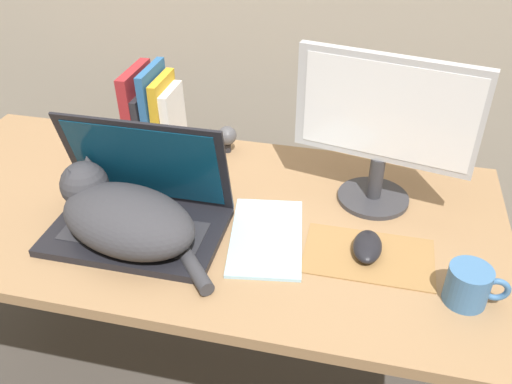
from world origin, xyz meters
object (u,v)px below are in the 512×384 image
object	(u,v)px
cat	(122,215)
notepad	(266,237)
computer_mouse	(367,246)
webcam	(227,136)
book_row	(154,115)
external_monitor	(384,125)
mug	(469,285)
laptop	(140,210)

from	to	relation	value
cat	notepad	distance (m)	0.32
computer_mouse	cat	bearing A→B (deg)	-172.15
webcam	book_row	bearing A→B (deg)	-169.49
computer_mouse	webcam	xyz separation A→B (m)	(-0.42, 0.36, 0.03)
book_row	webcam	distance (m)	0.21
external_monitor	mug	xyz separation A→B (m)	(0.20, -0.31, -0.17)
cat	notepad	xyz separation A→B (m)	(0.31, 0.08, -0.06)
laptop	cat	distance (m)	0.06
cat	mug	distance (m)	0.73
external_monitor	book_row	size ratio (longest dim) A/B	1.66
notepad	webcam	distance (m)	0.41
laptop	notepad	xyz separation A→B (m)	(0.29, 0.03, -0.05)
computer_mouse	book_row	distance (m)	0.70
external_monitor	webcam	size ratio (longest dim) A/B	5.29
laptop	computer_mouse	xyz separation A→B (m)	(0.52, 0.02, -0.03)
cat	external_monitor	xyz separation A→B (m)	(0.54, 0.28, 0.14)
external_monitor	computer_mouse	size ratio (longest dim) A/B	3.85
book_row	webcam	world-z (taller)	book_row
cat	computer_mouse	bearing A→B (deg)	7.85
computer_mouse	book_row	xyz separation A→B (m)	(-0.61, 0.32, 0.09)
laptop	book_row	xyz separation A→B (m)	(-0.10, 0.35, 0.06)
laptop	notepad	distance (m)	0.30
computer_mouse	notepad	xyz separation A→B (m)	(-0.23, 0.00, -0.02)
book_row	notepad	size ratio (longest dim) A/B	0.84
book_row	mug	world-z (taller)	book_row
book_row	external_monitor	bearing A→B (deg)	-10.36
laptop	computer_mouse	bearing A→B (deg)	2.69
book_row	webcam	size ratio (longest dim) A/B	3.18
book_row	notepad	bearing A→B (deg)	-39.49
notepad	cat	bearing A→B (deg)	-166.15
laptop	webcam	size ratio (longest dim) A/B	4.96
computer_mouse	external_monitor	bearing A→B (deg)	89.28
notepad	external_monitor	bearing A→B (deg)	42.38
external_monitor	mug	bearing A→B (deg)	-57.64
laptop	external_monitor	world-z (taller)	external_monitor
cat	webcam	size ratio (longest dim) A/B	5.30
mug	notepad	bearing A→B (deg)	166.58
cat	notepad	size ratio (longest dim) A/B	1.40
computer_mouse	book_row	world-z (taller)	book_row
cat	mug	xyz separation A→B (m)	(0.73, -0.02, -0.03)
cat	book_row	bearing A→B (deg)	101.46
computer_mouse	notepad	size ratio (longest dim) A/B	0.36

